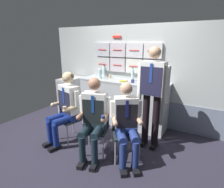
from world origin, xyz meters
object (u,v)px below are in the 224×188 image
(folding_chair_left, at_px, (74,113))
(crew_member_by_counter, at_px, (127,121))
(folding_chair_right, at_px, (97,122))
(espresso_cup_small, at_px, (133,81))
(water_bottle_short, at_px, (133,75))
(crew_member_left, at_px, (66,105))
(snack_banana, at_px, (123,81))
(crew_member_standing, at_px, (152,89))
(crew_member_right, at_px, (94,115))
(service_trolley, at_px, (72,95))
(folding_chair_by_counter, at_px, (125,126))

(folding_chair_left, distance_m, crew_member_by_counter, 1.18)
(folding_chair_left, relative_size, crew_member_by_counter, 0.67)
(folding_chair_right, xyz_separation_m, espresso_cup_small, (0.16, 1.05, 0.53))
(water_bottle_short, bearing_deg, crew_member_left, -119.19)
(water_bottle_short, height_order, snack_banana, water_bottle_short)
(crew_member_by_counter, xyz_separation_m, crew_member_standing, (0.18, 0.60, 0.37))
(folding_chair_left, xyz_separation_m, water_bottle_short, (0.68, 1.13, 0.62))
(crew_member_right, bearing_deg, espresso_cup_small, 84.42)
(crew_member_right, relative_size, crew_member_standing, 0.74)
(crew_member_left, distance_m, water_bottle_short, 1.53)
(service_trolley, xyz_separation_m, snack_banana, (1.45, -0.01, 0.52))
(folding_chair_right, xyz_separation_m, crew_member_right, (0.05, -0.15, 0.20))
(crew_member_standing, xyz_separation_m, water_bottle_short, (-0.65, 0.66, 0.08))
(crew_member_by_counter, height_order, snack_banana, crew_member_by_counter)
(water_bottle_short, bearing_deg, folding_chair_by_counter, -71.24)
(folding_chair_left, bearing_deg, espresso_cup_small, 50.86)
(folding_chair_left, height_order, crew_member_right, crew_member_right)
(folding_chair_left, bearing_deg, service_trolley, 133.68)
(service_trolley, xyz_separation_m, folding_chair_by_counter, (1.96, -0.94, 0.01))
(folding_chair_right, bearing_deg, water_bottle_short, 86.33)
(folding_chair_right, relative_size, folding_chair_by_counter, 1.00)
(folding_chair_by_counter, distance_m, snack_banana, 1.17)
(service_trolley, height_order, folding_chair_right, service_trolley)
(crew_member_standing, relative_size, espresso_cup_small, 23.84)
(crew_member_by_counter, distance_m, water_bottle_short, 1.43)
(folding_chair_by_counter, height_order, espresso_cup_small, espresso_cup_small)
(folding_chair_right, relative_size, crew_member_right, 0.65)
(folding_chair_by_counter, height_order, snack_banana, snack_banana)
(crew_member_left, bearing_deg, crew_member_standing, 24.31)
(crew_member_by_counter, bearing_deg, espresso_cup_small, 110.12)
(folding_chair_by_counter, bearing_deg, espresso_cup_small, 107.65)
(water_bottle_short, relative_size, espresso_cup_small, 3.86)
(folding_chair_right, relative_size, espresso_cup_small, 11.40)
(water_bottle_short, height_order, espresso_cup_small, water_bottle_short)
(crew_member_by_counter, bearing_deg, service_trolley, 152.50)
(folding_chair_left, height_order, water_bottle_short, water_bottle_short)
(folding_chair_right, xyz_separation_m, water_bottle_short, (0.08, 1.24, 0.62))
(service_trolley, height_order, snack_banana, snack_banana)
(folding_chair_right, distance_m, folding_chair_by_counter, 0.48)
(folding_chair_left, distance_m, snack_banana, 1.19)
(crew_member_by_counter, height_order, espresso_cup_small, crew_member_by_counter)
(folding_chair_left, relative_size, crew_member_left, 0.64)
(crew_member_left, height_order, espresso_cup_small, crew_member_left)
(folding_chair_by_counter, distance_m, crew_member_by_counter, 0.23)
(snack_banana, bearing_deg, crew_member_left, -119.07)
(espresso_cup_small, bearing_deg, water_bottle_short, 114.01)
(espresso_cup_small, xyz_separation_m, snack_banana, (-0.20, -0.02, -0.02))
(folding_chair_by_counter, bearing_deg, service_trolley, 154.43)
(crew_member_left, relative_size, snack_banana, 7.53)
(folding_chair_right, relative_size, water_bottle_short, 2.95)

